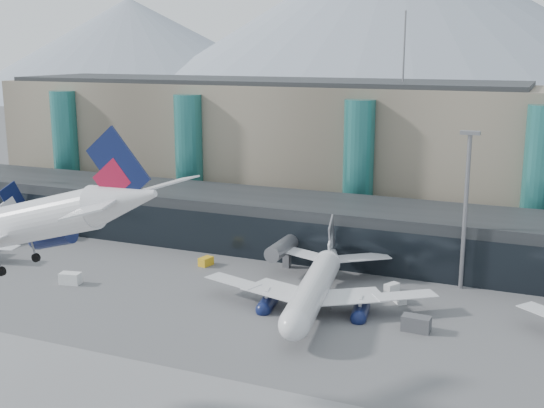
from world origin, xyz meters
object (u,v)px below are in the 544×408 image
(veh_b, at_px, (206,261))
(jet_parked_mid, at_px, (318,275))
(veh_d, at_px, (392,288))
(veh_g, at_px, (399,298))
(lightmast_mid, at_px, (466,202))
(veh_a, at_px, (70,278))
(veh_c, at_px, (416,324))
(hero_jet, at_px, (24,215))

(veh_b, bearing_deg, jet_parked_mid, -100.15)
(veh_d, bearing_deg, veh_g, -125.44)
(lightmast_mid, relative_size, jet_parked_mid, 0.68)
(lightmast_mid, bearing_deg, jet_parked_mid, -141.08)
(veh_a, height_order, veh_c, veh_c)
(lightmast_mid, xyz_separation_m, veh_c, (-3.17, -20.17, -13.34))
(jet_parked_mid, bearing_deg, hero_jet, 152.56)
(veh_b, bearing_deg, veh_c, -98.07)
(hero_jet, bearing_deg, veh_d, 65.45)
(jet_parked_mid, bearing_deg, veh_g, -75.34)
(lightmast_mid, distance_m, veh_c, 24.38)
(veh_d, bearing_deg, hero_jet, -177.00)
(jet_parked_mid, height_order, veh_a, jet_parked_mid)
(veh_a, relative_size, veh_g, 1.42)
(veh_c, xyz_separation_m, veh_d, (-6.68, 13.92, -0.37))
(jet_parked_mid, relative_size, veh_c, 9.63)
(hero_jet, xyz_separation_m, veh_g, (26.06, 49.15, -21.70))
(lightmast_mid, relative_size, veh_g, 10.77)
(lightmast_mid, height_order, hero_jet, hero_jet)
(lightmast_mid, bearing_deg, hero_jet, -119.53)
(veh_a, height_order, veh_b, veh_a)
(hero_jet, distance_m, veh_c, 54.23)
(hero_jet, xyz_separation_m, veh_b, (-10.00, 53.81, -21.63))
(jet_parked_mid, distance_m, veh_a, 41.34)
(veh_b, relative_size, veh_d, 1.06)
(lightmast_mid, relative_size, hero_jet, 0.74)
(hero_jet, relative_size, veh_d, 13.94)
(jet_parked_mid, relative_size, veh_a, 11.10)
(veh_a, relative_size, veh_d, 1.36)
(hero_jet, height_order, veh_b, hero_jet)
(hero_jet, distance_m, jet_parked_mid, 49.71)
(veh_c, relative_size, veh_g, 1.64)
(lightmast_mid, bearing_deg, veh_c, -98.92)
(jet_parked_mid, xyz_separation_m, veh_c, (16.02, -4.67, -3.50))
(veh_a, distance_m, veh_g, 53.51)
(veh_b, bearing_deg, veh_a, 149.18)
(jet_parked_mid, bearing_deg, veh_a, 91.63)
(veh_a, height_order, veh_g, veh_a)
(hero_jet, relative_size, veh_g, 14.53)
(veh_a, bearing_deg, veh_c, -8.37)
(lightmast_mid, distance_m, veh_d, 18.00)
(veh_b, distance_m, veh_c, 43.06)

